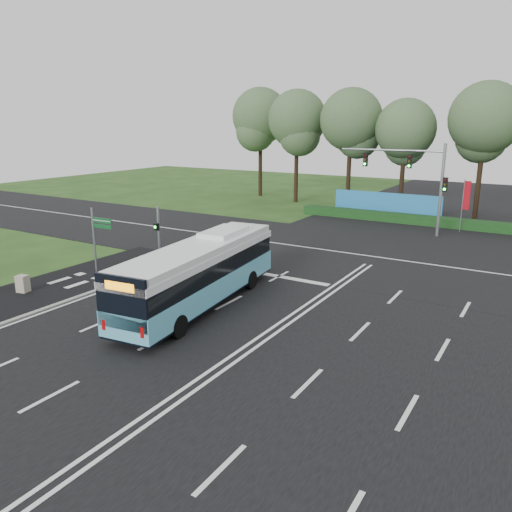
# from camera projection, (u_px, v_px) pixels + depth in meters

# --- Properties ---
(ground) EXTENTS (120.00, 120.00, 0.00)m
(ground) POSITION_uv_depth(u_px,v_px,m) (290.00, 317.00, 22.37)
(ground) COLOR #214517
(ground) RESTS_ON ground
(road_main) EXTENTS (20.00, 120.00, 0.04)m
(road_main) POSITION_uv_depth(u_px,v_px,m) (290.00, 316.00, 22.36)
(road_main) COLOR black
(road_main) RESTS_ON ground
(road_cross) EXTENTS (120.00, 14.00, 0.05)m
(road_cross) POSITION_uv_depth(u_px,v_px,m) (376.00, 257.00, 32.26)
(road_cross) COLOR black
(road_cross) RESTS_ON ground
(bike_path) EXTENTS (5.00, 18.00, 0.06)m
(bike_path) POSITION_uv_depth(u_px,v_px,m) (52.00, 288.00, 26.18)
(bike_path) COLOR black
(bike_path) RESTS_ON ground
(kerb_strip) EXTENTS (0.25, 18.00, 0.12)m
(kerb_strip) POSITION_uv_depth(u_px,v_px,m) (83.00, 296.00, 24.96)
(kerb_strip) COLOR gray
(kerb_strip) RESTS_ON ground
(city_bus) EXTENTS (3.66, 11.53, 3.25)m
(city_bus) POSITION_uv_depth(u_px,v_px,m) (200.00, 273.00, 23.34)
(city_bus) COLOR #57B0CB
(city_bus) RESTS_ON ground
(pedestrian_signal) EXTENTS (0.34, 0.43, 3.74)m
(pedestrian_signal) POSITION_uv_depth(u_px,v_px,m) (158.00, 235.00, 29.35)
(pedestrian_signal) COLOR gray
(pedestrian_signal) RESTS_ON ground
(street_sign) EXTENTS (1.49, 0.17, 3.82)m
(street_sign) POSITION_uv_depth(u_px,v_px,m) (98.00, 233.00, 28.20)
(street_sign) COLOR gray
(street_sign) RESTS_ON ground
(utility_cabinet) EXTENTS (0.64, 0.57, 0.93)m
(utility_cabinet) POSITION_uv_depth(u_px,v_px,m) (23.00, 284.00, 25.43)
(utility_cabinet) COLOR #ADA08B
(utility_cabinet) RESTS_ON ground
(banner_flag_mid) EXTENTS (0.58, 0.28, 4.18)m
(banner_flag_mid) POSITION_uv_depth(u_px,v_px,m) (466.00, 198.00, 38.99)
(banner_flag_mid) COLOR gray
(banner_flag_mid) RESTS_ON ground
(traffic_light_gantry) EXTENTS (8.41, 0.28, 7.00)m
(traffic_light_gantry) POSITION_uv_depth(u_px,v_px,m) (418.00, 174.00, 37.98)
(traffic_light_gantry) COLOR gray
(traffic_light_gantry) RESTS_ON ground
(hedge) EXTENTS (22.00, 1.20, 0.80)m
(hedge) POSITION_uv_depth(u_px,v_px,m) (423.00, 220.00, 42.48)
(hedge) COLOR #133312
(hedge) RESTS_ON ground
(blue_hoarding) EXTENTS (10.00, 0.30, 2.20)m
(blue_hoarding) POSITION_uv_depth(u_px,v_px,m) (386.00, 205.00, 46.37)
(blue_hoarding) COLOR #2277B9
(blue_hoarding) RESTS_ON ground
(eucalyptus_row) EXTENTS (42.47, 9.84, 12.47)m
(eucalyptus_row) POSITION_uv_depth(u_px,v_px,m) (405.00, 120.00, 47.27)
(eucalyptus_row) COLOR black
(eucalyptus_row) RESTS_ON ground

